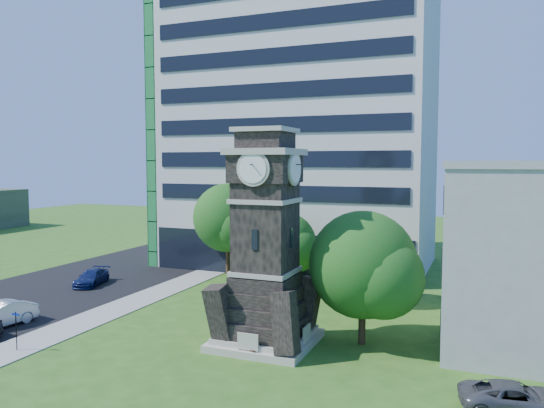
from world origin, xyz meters
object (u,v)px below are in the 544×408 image
at_px(car_street_north, 92,278).
at_px(street_sign, 16,327).
at_px(park_bench, 244,345).
at_px(clock_tower, 266,252).
at_px(car_east_lot, 516,398).

bearing_deg(car_street_north, street_sign, -79.76).
bearing_deg(street_sign, park_bench, 19.60).
relative_size(park_bench, street_sign, 0.85).
xyz_separation_m(car_street_north, street_sign, (7.07, -14.12, 0.74)).
relative_size(clock_tower, park_bench, 6.60).
distance_m(car_east_lot, park_bench, 13.36).
height_order(car_street_north, park_bench, car_street_north).
distance_m(clock_tower, car_street_north, 21.33).
xyz_separation_m(park_bench, street_sign, (-11.74, -4.19, 0.86)).
bearing_deg(park_bench, car_street_north, 169.18).
distance_m(clock_tower, street_sign, 14.23).
height_order(car_street_north, street_sign, street_sign).
height_order(park_bench, street_sign, street_sign).
height_order(clock_tower, car_east_lot, clock_tower).
height_order(car_street_north, car_east_lot, car_street_north).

